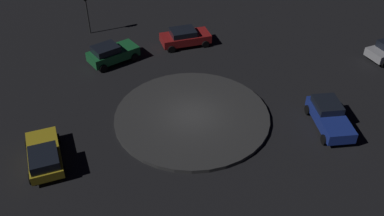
% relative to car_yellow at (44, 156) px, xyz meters
% --- Properties ---
extents(ground_plane, '(115.94, 115.94, 0.00)m').
position_rel_car_yellow_xyz_m(ground_plane, '(-1.04, -9.54, -0.73)').
color(ground_plane, black).
extents(roundabout_island, '(10.32, 10.32, 0.25)m').
position_rel_car_yellow_xyz_m(roundabout_island, '(-1.04, -9.54, -0.60)').
color(roundabout_island, '#383838').
rests_on(roundabout_island, ground_plane).
extents(car_yellow, '(4.39, 2.76, 1.42)m').
position_rel_car_yellow_xyz_m(car_yellow, '(0.00, 0.00, 0.00)').
color(car_yellow, gold).
rests_on(car_yellow, ground_plane).
extents(car_red, '(3.00, 4.45, 1.45)m').
position_rel_car_yellow_xyz_m(car_red, '(7.60, -14.54, 0.03)').
color(car_red, red).
rests_on(car_red, ground_plane).
extents(car_green, '(2.22, 4.00, 1.58)m').
position_rel_car_yellow_xyz_m(car_green, '(8.43, -8.19, 0.08)').
color(car_green, '#1E7238').
rests_on(car_green, ground_plane).
extents(car_blue, '(4.55, 3.48, 1.49)m').
position_rel_car_yellow_xyz_m(car_blue, '(-6.61, -16.44, 0.05)').
color(car_blue, '#1E38A5').
rests_on(car_blue, ground_plane).
extents(traffic_light_east, '(0.36, 0.31, 4.01)m').
position_rel_car_yellow_xyz_m(traffic_light_east, '(14.04, -8.66, 2.13)').
color(traffic_light_east, '#2D2D2D').
rests_on(traffic_light_east, ground_plane).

